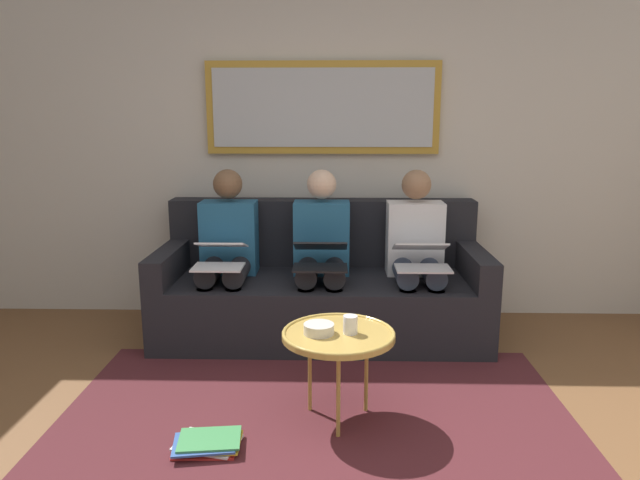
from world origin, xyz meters
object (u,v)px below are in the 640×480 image
at_px(couch, 322,289).
at_px(bowl, 319,329).
at_px(person_left, 416,250).
at_px(laptop_white, 220,254).
at_px(person_right, 227,249).
at_px(cup, 350,325).
at_px(magazine_stack, 207,443).
at_px(laptop_silver, 421,256).
at_px(laptop_black, 320,255).
at_px(coffee_table, 338,336).
at_px(person_middle, 321,250).
at_px(framed_mirror, 323,108).

bearing_deg(couch, bowl, 90.69).
distance_m(person_left, laptop_white, 1.30).
bearing_deg(person_right, cup, 124.99).
distance_m(person_left, magazine_stack, 1.91).
relative_size(laptop_silver, person_right, 0.31).
distance_m(person_left, person_right, 1.28).
distance_m(person_left, laptop_silver, 0.24).
bearing_deg(laptop_black, coffee_table, 96.88).
distance_m(couch, laptop_black, 0.44).
relative_size(couch, person_right, 1.93).
distance_m(coffee_table, person_left, 1.28).
distance_m(bowl, person_left, 1.32).
distance_m(cup, person_right, 1.41).
height_order(cup, laptop_white, laptop_white).
relative_size(coffee_table, laptop_silver, 1.56).
bearing_deg(laptop_silver, cup, 62.69).
bearing_deg(bowl, laptop_silver, -124.13).
distance_m(person_left, person_middle, 0.64).
relative_size(laptop_black, magazine_stack, 1.11).
bearing_deg(bowl, couch, -89.31).
bearing_deg(laptop_black, cup, 100.34).
relative_size(coffee_table, person_right, 0.49).
bearing_deg(person_left, person_middle, 0.00).
relative_size(bowl, laptop_black, 0.41).
relative_size(laptop_silver, laptop_black, 0.99).
bearing_deg(magazine_stack, coffee_table, -154.56).
distance_m(couch, framed_mirror, 1.30).
bearing_deg(laptop_white, couch, -154.23).
xyz_separation_m(bowl, laptop_black, (0.01, -0.93, 0.14)).
bearing_deg(person_right, person_middle, 180.00).
bearing_deg(couch, person_left, 173.87).
height_order(person_middle, person_right, same).
bearing_deg(cup, coffee_table, -4.57).
xyz_separation_m(cup, person_right, (0.81, -1.15, 0.11)).
bearing_deg(bowl, person_middle, -89.27).
bearing_deg(coffee_table, laptop_silver, -120.20).
distance_m(person_right, magazine_stack, 1.55).
bearing_deg(person_middle, laptop_white, 20.58).
height_order(cup, person_middle, person_middle).
bearing_deg(framed_mirror, laptop_white, 47.45).
bearing_deg(couch, magazine_stack, 72.00).
xyz_separation_m(bowl, magazine_stack, (0.50, 0.27, -0.45)).
bearing_deg(couch, laptop_black, 90.00).
bearing_deg(coffee_table, framed_mirror, -86.08).
relative_size(person_right, laptop_white, 3.17).
height_order(person_left, laptop_black, person_left).
bearing_deg(person_right, bowl, 119.43).
distance_m(framed_mirror, person_left, 1.23).
height_order(framed_mirror, person_middle, framed_mirror).
xyz_separation_m(person_left, laptop_white, (1.28, 0.24, 0.02)).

